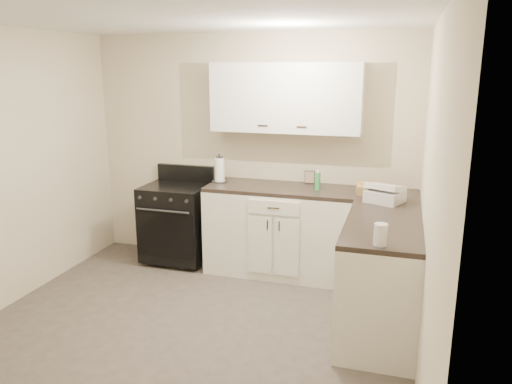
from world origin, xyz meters
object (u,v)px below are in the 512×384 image
(stove, at_px, (177,222))
(countertop_grill, at_px, (385,196))
(paper_towel, at_px, (220,170))
(wicker_basket, at_px, (371,190))
(knife_block, at_px, (220,173))

(stove, relative_size, countertop_grill, 2.77)
(paper_towel, xyz_separation_m, wicker_basket, (1.60, -0.09, -0.08))
(stove, relative_size, knife_block, 4.35)
(stove, height_order, paper_towel, paper_towel)
(wicker_basket, bearing_deg, stove, 179.31)
(wicker_basket, bearing_deg, paper_towel, 176.77)
(stove, height_order, wicker_basket, wicker_basket)
(paper_towel, distance_m, countertop_grill, 1.78)
(knife_block, height_order, wicker_basket, knife_block)
(wicker_basket, relative_size, countertop_grill, 0.89)
(wicker_basket, bearing_deg, countertop_grill, -60.34)
(stove, xyz_separation_m, wicker_basket, (2.10, -0.03, 0.52))
(paper_towel, bearing_deg, stove, -172.58)
(wicker_basket, bearing_deg, knife_block, 176.61)
(paper_towel, distance_m, wicker_basket, 1.61)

